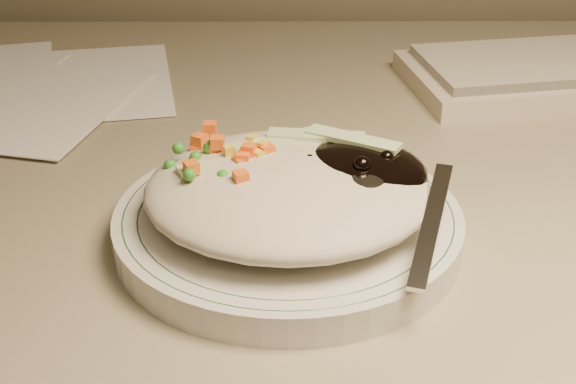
{
  "coord_description": "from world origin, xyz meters",
  "views": [
    {
      "loc": [
        -0.07,
        0.74,
        1.04
      ],
      "look_at": [
        -0.06,
        1.21,
        0.78
      ],
      "focal_mm": 50.0,
      "sensor_mm": 36.0,
      "label": 1
    }
  ],
  "objects": [
    {
      "name": "plate_rim",
      "position": [
        -0.06,
        1.21,
        0.76
      ],
      "size": [
        0.23,
        0.23,
        0.0
      ],
      "color": "#144723",
      "rests_on": "plate"
    },
    {
      "name": "meal",
      "position": [
        -0.06,
        1.21,
        0.78
      ],
      "size": [
        0.21,
        0.19,
        0.05
      ],
      "color": "#B5AB93",
      "rests_on": "plate"
    },
    {
      "name": "plate",
      "position": [
        -0.06,
        1.21,
        0.75
      ],
      "size": [
        0.24,
        0.24,
        0.02
      ],
      "primitive_type": "cylinder",
      "color": "silver",
      "rests_on": "desk"
    },
    {
      "name": "desk",
      "position": [
        0.0,
        1.38,
        0.54
      ],
      "size": [
        1.4,
        0.7,
        0.74
      ],
      "color": "gray",
      "rests_on": "ground"
    }
  ]
}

